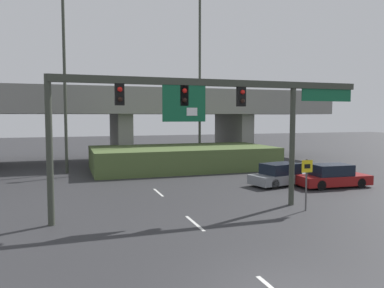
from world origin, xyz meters
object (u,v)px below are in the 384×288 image
object	(u,v)px
parked_sedan_near_right	(282,175)
highway_light_pole_near	(200,70)
parked_sedan_mid_right	(333,176)
highway_light_pole_far	(64,67)
speed_limit_sign	(307,177)
signal_gantry	(207,105)

from	to	relation	value
parked_sedan_near_right	highway_light_pole_near	bearing A→B (deg)	82.81
highway_light_pole_near	parked_sedan_mid_right	world-z (taller)	highway_light_pole_near
highway_light_pole_far	parked_sedan_near_right	world-z (taller)	highway_light_pole_far
parked_sedan_mid_right	highway_light_pole_near	bearing A→B (deg)	108.02
parked_sedan_near_right	parked_sedan_mid_right	distance (m)	3.25
speed_limit_sign	highway_light_pole_far	distance (m)	20.97
parked_sedan_near_right	parked_sedan_mid_right	xyz separation A→B (m)	(2.81, -1.63, 0.01)
parked_sedan_near_right	parked_sedan_mid_right	bearing A→B (deg)	-42.20
signal_gantry	parked_sedan_near_right	world-z (taller)	signal_gantry
signal_gantry	highway_light_pole_far	size ratio (longest dim) A/B	0.96
signal_gantry	speed_limit_sign	bearing A→B (deg)	-15.41
signal_gantry	speed_limit_sign	distance (m)	5.98
highway_light_pole_near	parked_sedan_mid_right	bearing A→B (deg)	-75.18
highway_light_pole_near	highway_light_pole_far	size ratio (longest dim) A/B	1.07
speed_limit_sign	parked_sedan_near_right	distance (m)	6.94
signal_gantry	parked_sedan_near_right	size ratio (longest dim) A/B	3.21
highway_light_pole_far	speed_limit_sign	bearing A→B (deg)	-55.74
signal_gantry	parked_sedan_mid_right	world-z (taller)	signal_gantry
speed_limit_sign	parked_sedan_near_right	xyz separation A→B (m)	(2.57, 6.37, -0.98)
speed_limit_sign	highway_light_pole_near	distance (m)	21.08
highway_light_pole_near	highway_light_pole_far	bearing A→B (deg)	-165.35
signal_gantry	parked_sedan_mid_right	size ratio (longest dim) A/B	3.22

